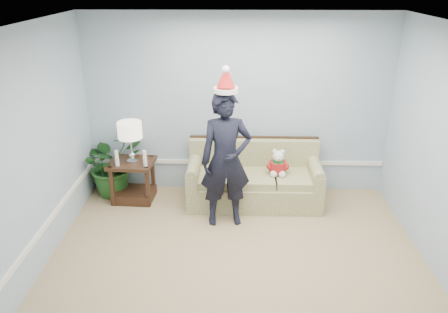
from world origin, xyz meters
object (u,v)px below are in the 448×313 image
sofa (254,181)px  teddy_bear (278,165)px  table_lamp (130,132)px  side_table (134,185)px  man (226,160)px  houseplant (112,163)px

sofa → teddy_bear: 0.45m
table_lamp → teddy_bear: table_lamp is taller
side_table → man: size_ratio=0.37×
table_lamp → houseplant: size_ratio=0.62×
side_table → table_lamp: size_ratio=1.10×
side_table → sofa: bearing=0.4°
side_table → teddy_bear: (2.13, -0.07, 0.37)m
table_lamp → teddy_bear: (2.11, -0.05, -0.47)m
side_table → houseplant: 0.47m
sofa → side_table: 1.80m
sofa → houseplant: (-2.14, 0.19, 0.18)m
side_table → teddy_bear: bearing=-2.0°
table_lamp → man: bearing=-22.8°
table_lamp → side_table: bearing=133.6°
sofa → table_lamp: (-1.77, -0.04, 0.77)m
houseplant → man: man is taller
sofa → side_table: (-1.80, -0.01, -0.08)m
sofa → man: bearing=-123.1°
sofa → man: 0.94m
houseplant → teddy_bear: (2.48, -0.27, 0.12)m
table_lamp → man: size_ratio=0.33×
houseplant → man: bearing=-24.7°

